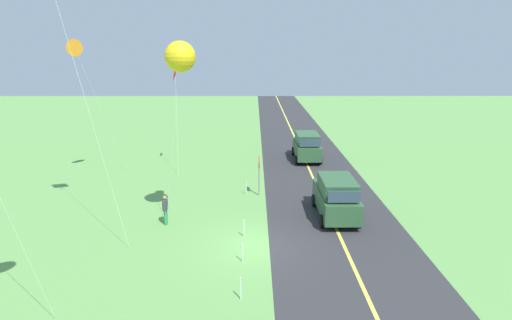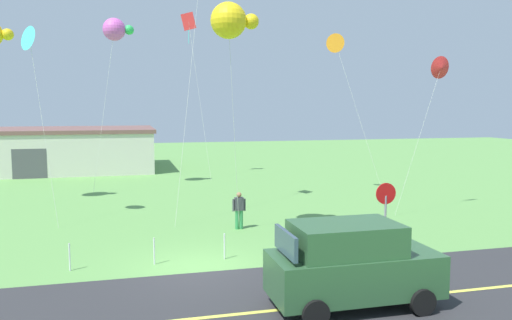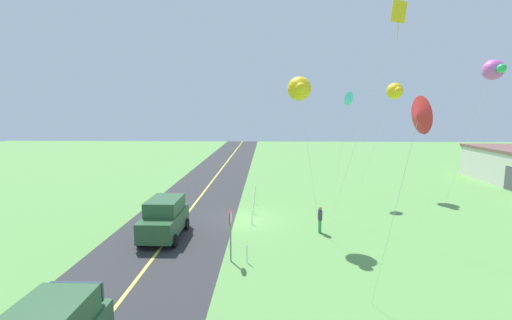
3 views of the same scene
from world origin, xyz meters
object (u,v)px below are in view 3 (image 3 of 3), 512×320
at_px(stop_sign, 231,225).
at_px(person_adult_near, 320,219).
at_px(kite_green_far, 395,91).
at_px(kite_red_low, 299,89).
at_px(kite_blue_mid, 419,116).
at_px(kite_purple_back, 397,17).
at_px(kite_cyan_top, 494,70).
at_px(car_suv_foreground, 165,218).
at_px(kite_pink_drift, 350,99).

bearing_deg(stop_sign, person_adult_near, 130.64).
distance_m(person_adult_near, kite_green_far, 15.90).
distance_m(kite_red_low, kite_blue_mid, 11.33).
distance_m(kite_red_low, kite_green_far, 14.03).
bearing_deg(kite_purple_back, person_adult_near, -78.87).
bearing_deg(stop_sign, kite_purple_back, 118.92).
xyz_separation_m(kite_blue_mid, kite_green_far, (-21.55, 6.79, 1.80)).
height_order(stop_sign, kite_blue_mid, kite_blue_mid).
bearing_deg(person_adult_near, kite_cyan_top, -106.52).
bearing_deg(car_suv_foreground, kite_green_far, 125.60).
distance_m(kite_red_low, kite_purple_back, 6.82).
bearing_deg(stop_sign, kite_pink_drift, 146.88).
bearing_deg(kite_green_far, kite_purple_back, -19.67).
relative_size(stop_sign, kite_blue_mid, 0.33).
xyz_separation_m(person_adult_near, kite_pink_drift, (-8.58, 3.44, 7.31)).
bearing_deg(kite_red_low, stop_sign, -36.86).
relative_size(person_adult_near, kite_blue_mid, 0.21).
bearing_deg(car_suv_foreground, kite_cyan_top, 105.70).
xyz_separation_m(kite_cyan_top, kite_purple_back, (4.25, -8.26, 2.49)).
xyz_separation_m(person_adult_near, kite_red_low, (-0.61, -1.29, 7.67)).
height_order(kite_green_far, kite_purple_back, kite_purple_back).
distance_m(car_suv_foreground, kite_pink_drift, 17.22).
xyz_separation_m(kite_red_low, kite_cyan_top, (-4.47, 13.77, 1.51)).
height_order(person_adult_near, kite_red_low, kite_red_low).
xyz_separation_m(kite_blue_mid, kite_cyan_top, (-15.45, 11.35, 2.92)).
height_order(kite_green_far, kite_cyan_top, kite_cyan_top).
bearing_deg(kite_red_low, person_adult_near, 64.71).
bearing_deg(kite_cyan_top, kite_pink_drift, -111.15).
xyz_separation_m(person_adult_near, kite_blue_mid, (10.37, 1.13, 6.26)).
bearing_deg(kite_pink_drift, kite_green_far, 120.14).
bearing_deg(kite_red_low, kite_purple_back, 92.27).
bearing_deg(kite_pink_drift, person_adult_near, -21.82).
xyz_separation_m(kite_green_far, kite_cyan_top, (6.10, 4.56, 1.12)).
distance_m(person_adult_near, kite_blue_mid, 12.16).
height_order(car_suv_foreground, kite_red_low, kite_red_low).
xyz_separation_m(stop_sign, kite_pink_drift, (-12.80, 8.35, 6.37)).
relative_size(stop_sign, kite_cyan_top, 0.24).
relative_size(car_suv_foreground, kite_purple_back, 0.33).
distance_m(kite_blue_mid, kite_green_far, 22.67).
height_order(kite_red_low, kite_cyan_top, kite_cyan_top).
bearing_deg(kite_blue_mid, kite_red_low, -167.57).
xyz_separation_m(kite_red_low, kite_pink_drift, (-7.97, 4.73, -0.36)).
xyz_separation_m(car_suv_foreground, stop_sign, (3.24, 4.15, 0.65)).
relative_size(car_suv_foreground, person_adult_near, 2.75).
bearing_deg(kite_pink_drift, kite_cyan_top, 68.85).
bearing_deg(kite_green_far, stop_sign, -39.80).
height_order(car_suv_foreground, stop_sign, stop_sign).
xyz_separation_m(stop_sign, person_adult_near, (-4.22, 4.91, -0.94)).
xyz_separation_m(car_suv_foreground, person_adult_near, (-0.97, 9.06, -0.29)).
height_order(kite_blue_mid, kite_cyan_top, kite_cyan_top).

